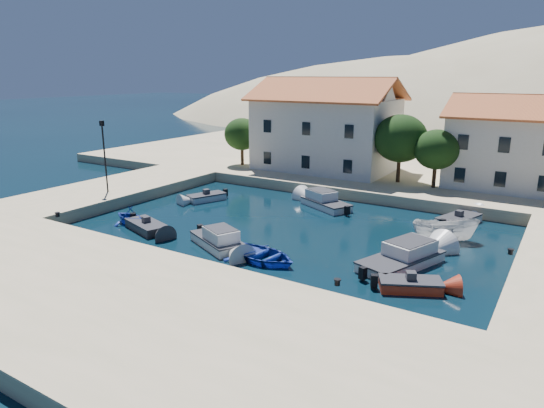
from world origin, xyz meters
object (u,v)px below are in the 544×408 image
(lamppost, at_px, (104,149))
(cabin_cruiser_south, at_px, (217,240))
(rowboat_south, at_px, (262,260))
(cabin_cruiser_east, at_px, (401,259))
(building_mid, at_px, (510,141))
(boat_east, at_px, (444,240))
(building_left, at_px, (326,123))

(lamppost, distance_m, cabin_cruiser_south, 16.29)
(rowboat_south, height_order, cabin_cruiser_east, cabin_cruiser_east)
(cabin_cruiser_east, bearing_deg, rowboat_south, 135.32)
(building_mid, distance_m, lamppost, 36.21)
(rowboat_south, relative_size, cabin_cruiser_east, 0.77)
(boat_east, bearing_deg, rowboat_south, 112.78)
(cabin_cruiser_south, height_order, cabin_cruiser_east, same)
(lamppost, height_order, cabin_cruiser_east, lamppost)
(rowboat_south, xyz_separation_m, boat_east, (8.65, 9.77, 0.00))
(lamppost, xyz_separation_m, cabin_cruiser_south, (15.25, -3.81, -4.28))
(building_left, xyz_separation_m, cabin_cruiser_south, (3.75, -23.81, -5.46))
(lamppost, height_order, boat_east, lamppost)
(building_mid, height_order, cabin_cruiser_south, building_mid)
(lamppost, bearing_deg, building_mid, 35.45)
(cabin_cruiser_south, bearing_deg, cabin_cruiser_east, 40.61)
(cabin_cruiser_south, bearing_deg, lamppost, -168.70)
(building_mid, xyz_separation_m, cabin_cruiser_east, (-2.83, -21.69, -4.75))
(lamppost, relative_size, cabin_cruiser_south, 1.27)
(boat_east, bearing_deg, building_mid, -32.01)
(building_left, xyz_separation_m, cabin_cruiser_east, (15.17, -20.69, -5.46))
(building_mid, distance_m, cabin_cruiser_south, 29.00)
(cabin_cruiser_south, bearing_deg, boat_east, 61.78)
(lamppost, height_order, cabin_cruiser_south, lamppost)
(building_mid, bearing_deg, cabin_cruiser_east, -97.42)
(rowboat_south, distance_m, boat_east, 13.05)
(rowboat_south, bearing_deg, boat_east, -34.14)
(lamppost, xyz_separation_m, cabin_cruiser_east, (26.67, -0.69, -4.28))
(building_mid, height_order, lamppost, building_mid)
(cabin_cruiser_east, height_order, boat_east, cabin_cruiser_east)
(lamppost, distance_m, rowboat_south, 20.19)
(building_left, bearing_deg, boat_east, -41.80)
(rowboat_south, bearing_deg, building_left, 24.78)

